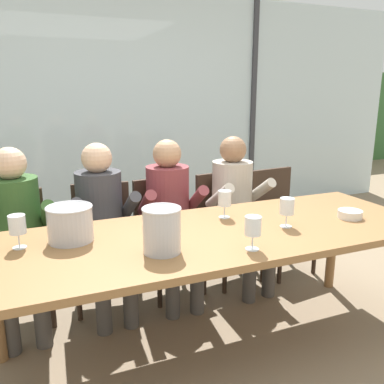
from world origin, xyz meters
The scene contains 21 objects.
ground centered at (0.00, 1.00, 0.00)m, with size 14.00×14.00×0.00m, color #847056.
window_glass_panel centered at (0.00, 2.59, 1.30)m, with size 7.80×0.03×2.60m, color silver.
window_mullion_right centered at (1.75, 2.57, 1.30)m, with size 0.06×0.06×2.60m, color #38383D.
hillside_vineyard centered at (0.00, 6.00, 0.96)m, with size 13.80×2.40×1.91m, color #386633.
dining_table centered at (0.00, 0.00, 0.69)m, with size 2.60×0.93×0.75m.
chair_near_curtain centered at (-1.09, 0.88, 0.51)m, with size 0.45×0.45×0.87m.
chair_left_of_center centered at (-0.49, 0.88, 0.51)m, with size 0.50×0.50×0.87m.
chair_center centered at (-0.01, 0.88, 0.51)m, with size 0.50×0.50×0.87m.
chair_right_of_center centered at (0.52, 0.89, 0.51)m, with size 0.50×0.50×0.87m.
chair_near_window_right centered at (1.02, 0.86, 0.51)m, with size 0.48×0.48×0.87m.
person_olive_shirt centered at (-1.06, 0.74, 0.68)m, with size 0.47×0.62×1.19m.
person_charcoal_jacket centered at (-0.51, 0.74, 0.68)m, with size 0.47×0.62×1.19m.
person_maroon_top centered at (-0.01, 0.74, 0.68)m, with size 0.48×0.62×1.19m.
person_beige_jumper centered at (0.55, 0.74, 0.68)m, with size 0.49×0.63×1.19m.
ice_bucket_primary centered at (-0.37, -0.17, 0.87)m, with size 0.20×0.20×0.23m.
ice_bucket_secondary centered at (-0.77, 0.17, 0.85)m, with size 0.24×0.24×0.19m.
tasting_bowl centered at (0.89, -0.10, 0.78)m, with size 0.15×0.15×0.05m, color silver.
wine_glass_by_left_taster centered at (-1.03, 0.16, 0.87)m, with size 0.08×0.08×0.17m.
wine_glass_near_bucket centered at (0.16, 0.21, 0.87)m, with size 0.08×0.08×0.17m.
wine_glass_center_pour centered at (0.06, -0.31, 0.88)m, with size 0.08×0.08×0.17m.
wine_glass_by_right_taster centered at (0.42, -0.08, 0.87)m, with size 0.08×0.08×0.17m.
Camera 1 is at (-0.95, -1.94, 1.53)m, focal length 37.44 mm.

